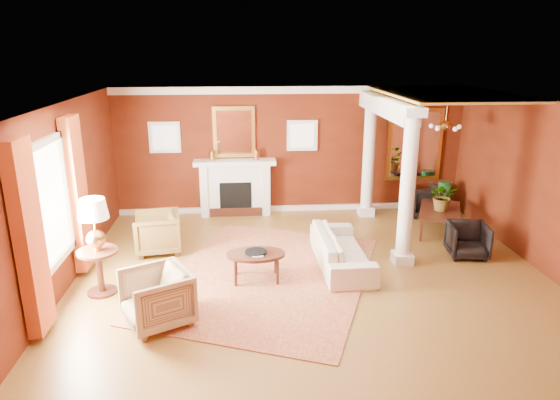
{
  "coord_description": "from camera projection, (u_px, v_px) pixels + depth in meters",
  "views": [
    {
      "loc": [
        -1.15,
        -7.77,
        3.76
      ],
      "look_at": [
        -0.48,
        0.63,
        1.15
      ],
      "focal_mm": 32.0,
      "sensor_mm": 36.0,
      "label": 1
    }
  ],
  "objects": [
    {
      "name": "flank_window_left",
      "position": [
        165.0,
        137.0,
        11.15
      ],
      "size": [
        0.7,
        0.07,
        0.7
      ],
      "color": "white",
      "rests_on": "room_shell"
    },
    {
      "name": "dining_chair_far",
      "position": [
        423.0,
        199.0,
        11.51
      ],
      "size": [
        0.78,
        0.74,
        0.76
      ],
      "primitive_type": "imported",
      "rotation": [
        0.0,
        0.0,
        3.21
      ],
      "color": "black",
      "rests_on": "ground"
    },
    {
      "name": "overmantel_mirror",
      "position": [
        234.0,
        132.0,
        11.23
      ],
      "size": [
        0.95,
        0.07,
        1.15
      ],
      "color": "gold",
      "rests_on": "fireplace"
    },
    {
      "name": "amber_ceiling",
      "position": [
        447.0,
        94.0,
        9.63
      ],
      "size": [
        2.3,
        3.4,
        0.04
      ],
      "primitive_type": "cube",
      "color": "gold",
      "rests_on": "room_shell"
    },
    {
      "name": "coffee_book",
      "position": [
        252.0,
        248.0,
        8.11
      ],
      "size": [
        0.18,
        0.03,
        0.25
      ],
      "primitive_type": "imported",
      "rotation": [
        0.0,
        0.0,
        -0.04
      ],
      "color": "#32190D",
      "rests_on": "coffee_table"
    },
    {
      "name": "flank_window_right",
      "position": [
        302.0,
        135.0,
        11.38
      ],
      "size": [
        0.7,
        0.07,
        0.7
      ],
      "color": "white",
      "rests_on": "room_shell"
    },
    {
      "name": "fireplace",
      "position": [
        235.0,
        187.0,
        11.47
      ],
      "size": [
        1.85,
        0.42,
        1.29
      ],
      "color": "white",
      "rests_on": "ground"
    },
    {
      "name": "base_trim",
      "position": [
        291.0,
        208.0,
        11.88
      ],
      "size": [
        8.0,
        0.08,
        0.12
      ],
      "primitive_type": "cube",
      "color": "white",
      "rests_on": "ground"
    },
    {
      "name": "green_urn",
      "position": [
        443.0,
        202.0,
        11.51
      ],
      "size": [
        0.33,
        0.33,
        0.8
      ],
      "color": "#16451D",
      "rests_on": "ground"
    },
    {
      "name": "sofa",
      "position": [
        342.0,
        244.0,
        8.81
      ],
      "size": [
        0.64,
        2.1,
        0.82
      ],
      "primitive_type": "imported",
      "rotation": [
        0.0,
        0.0,
        1.59
      ],
      "color": "beige",
      "rests_on": "ground"
    },
    {
      "name": "dining_mirror",
      "position": [
        415.0,
        145.0,
        11.65
      ],
      "size": [
        1.3,
        0.07,
        1.7
      ],
      "color": "gold",
      "rests_on": "room_shell"
    },
    {
      "name": "coffee_table",
      "position": [
        256.0,
        256.0,
        8.23
      ],
      "size": [
        0.97,
        0.97,
        0.49
      ],
      "rotation": [
        0.0,
        0.0,
        0.3
      ],
      "color": "#32190D",
      "rests_on": "ground"
    },
    {
      "name": "header_beam",
      "position": [
        386.0,
        107.0,
        9.76
      ],
      "size": [
        0.3,
        3.2,
        0.32
      ],
      "primitive_type": "cube",
      "color": "white",
      "rests_on": "column_front"
    },
    {
      "name": "side_table",
      "position": [
        95.0,
        230.0,
        7.63
      ],
      "size": [
        0.63,
        0.63,
        1.56
      ],
      "rotation": [
        0.0,
        0.0,
        0.06
      ],
      "color": "#32190D",
      "rests_on": "ground"
    },
    {
      "name": "column_front",
      "position": [
        408.0,
        187.0,
        8.59
      ],
      "size": [
        0.36,
        0.36,
        2.8
      ],
      "color": "white",
      "rests_on": "ground"
    },
    {
      "name": "column_back",
      "position": [
        369.0,
        155.0,
        11.16
      ],
      "size": [
        0.36,
        0.36,
        2.8
      ],
      "color": "white",
      "rests_on": "ground"
    },
    {
      "name": "room_shell",
      "position": [
        313.0,
        159.0,
        8.0
      ],
      "size": [
        8.04,
        7.04,
        2.92
      ],
      "color": "#5E1E0D",
      "rests_on": "ground"
    },
    {
      "name": "ground",
      "position": [
        311.0,
        274.0,
        8.6
      ],
      "size": [
        8.0,
        8.0,
        0.0
      ],
      "primitive_type": "plane",
      "color": "brown",
      "rests_on": "ground"
    },
    {
      "name": "left_window",
      "position": [
        55.0,
        212.0,
        7.31
      ],
      "size": [
        0.21,
        2.55,
        2.6
      ],
      "color": "white",
      "rests_on": "room_shell"
    },
    {
      "name": "crown_trim",
      "position": [
        292.0,
        90.0,
        11.06
      ],
      "size": [
        8.0,
        0.08,
        0.16
      ],
      "primitive_type": "cube",
      "color": "white",
      "rests_on": "room_shell"
    },
    {
      "name": "rug",
      "position": [
        267.0,
        276.0,
        8.51
      ],
      "size": [
        4.56,
        5.17,
        0.02
      ],
      "primitive_type": "cube",
      "rotation": [
        0.0,
        0.0,
        -0.37
      ],
      "color": "maroon",
      "rests_on": "ground"
    },
    {
      "name": "armchair_leopard",
      "position": [
        157.0,
        231.0,
        9.41
      ],
      "size": [
        0.88,
        0.93,
        0.85
      ],
      "primitive_type": "imported",
      "rotation": [
        0.0,
        0.0,
        -1.42
      ],
      "color": "black",
      "rests_on": "ground"
    },
    {
      "name": "dining_chair_near",
      "position": [
        468.0,
        239.0,
        9.21
      ],
      "size": [
        0.77,
        0.73,
        0.7
      ],
      "primitive_type": "imported",
      "rotation": [
        0.0,
        0.0,
        -0.14
      ],
      "color": "black",
      "rests_on": "ground"
    },
    {
      "name": "armchair_stripe",
      "position": [
        157.0,
        295.0,
        6.94
      ],
      "size": [
        1.1,
        1.13,
        0.88
      ],
      "primitive_type": "imported",
      "rotation": [
        0.0,
        0.0,
        -1.09
      ],
      "color": "tan",
      "rests_on": "ground"
    },
    {
      "name": "chandelier",
      "position": [
        445.0,
        126.0,
        9.87
      ],
      "size": [
        0.6,
        0.62,
        0.75
      ],
      "color": "#A37133",
      "rests_on": "room_shell"
    },
    {
      "name": "dining_table",
      "position": [
        441.0,
        214.0,
        10.39
      ],
      "size": [
        1.02,
        1.52,
        0.8
      ],
      "primitive_type": "imported",
      "rotation": [
        0.0,
        0.0,
        1.18
      ],
      "color": "#32190D",
      "rests_on": "ground"
    },
    {
      "name": "potted_plant",
      "position": [
        444.0,
        185.0,
        10.16
      ],
      "size": [
        0.68,
        0.72,
        0.48
      ],
      "primitive_type": "imported",
      "rotation": [
        0.0,
        0.0,
        -0.24
      ],
      "color": "#26591E",
      "rests_on": "dining_table"
    }
  ]
}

